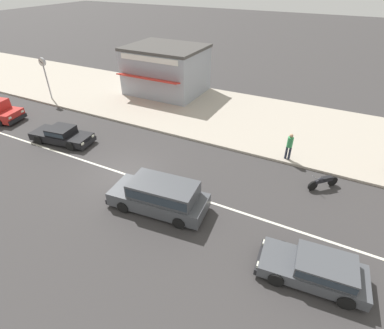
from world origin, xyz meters
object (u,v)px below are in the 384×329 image
object	(u,v)px
minivan_dark_grey_4	(161,195)
motorcycle_0	(323,181)
hatchback_dark_grey_0	(317,269)
pedestrian_near_clock	(290,145)
shopfront_corner_warung	(166,69)
street_clock	(44,68)
sedan_black_2	(62,135)

from	to	relation	value
minivan_dark_grey_4	motorcycle_0	distance (m)	8.68
hatchback_dark_grey_0	pedestrian_near_clock	bearing A→B (deg)	109.41
shopfront_corner_warung	motorcycle_0	bearing A→B (deg)	-30.24
minivan_dark_grey_4	pedestrian_near_clock	world-z (taller)	pedestrian_near_clock
minivan_dark_grey_4	street_clock	size ratio (longest dim) A/B	1.41
pedestrian_near_clock	street_clock	bearing A→B (deg)	178.52
hatchback_dark_grey_0	sedan_black_2	distance (m)	17.24
sedan_black_2	minivan_dark_grey_4	bearing A→B (deg)	-15.63
hatchback_dark_grey_0	pedestrian_near_clock	distance (m)	8.47
motorcycle_0	minivan_dark_grey_4	bearing A→B (deg)	-141.79
minivan_dark_grey_4	motorcycle_0	xyz separation A→B (m)	(6.81, 5.36, -0.42)
street_clock	sedan_black_2	bearing A→B (deg)	-36.57
sedan_black_2	motorcycle_0	world-z (taller)	sedan_black_2
street_clock	pedestrian_near_clock	distance (m)	21.03
hatchback_dark_grey_0	motorcycle_0	world-z (taller)	hatchback_dark_grey_0
minivan_dark_grey_4	shopfront_corner_warung	distance (m)	16.41
hatchback_dark_grey_0	motorcycle_0	xyz separation A→B (m)	(-0.52, 6.10, -0.17)
hatchback_dark_grey_0	sedan_black_2	xyz separation A→B (m)	(-16.90, 3.42, -0.06)
sedan_black_2	shopfront_corner_warung	world-z (taller)	shopfront_corner_warung
minivan_dark_grey_4	pedestrian_near_clock	size ratio (longest dim) A/B	2.95
minivan_dark_grey_4	motorcycle_0	bearing A→B (deg)	38.21
motorcycle_0	shopfront_corner_warung	xyz separation A→B (m)	(-15.05, 8.77, 1.78)
sedan_black_2	motorcycle_0	xyz separation A→B (m)	(16.38, 2.68, -0.11)
hatchback_dark_grey_0	shopfront_corner_warung	bearing A→B (deg)	136.30
minivan_dark_grey_4	pedestrian_near_clock	xyz separation A→B (m)	(4.52, 7.23, 0.30)
minivan_dark_grey_4	pedestrian_near_clock	distance (m)	8.53
sedan_black_2	pedestrian_near_clock	size ratio (longest dim) A/B	2.61
hatchback_dark_grey_0	motorcycle_0	size ratio (longest dim) A/B	2.96
sedan_black_2	pedestrian_near_clock	world-z (taller)	pedestrian_near_clock
sedan_black_2	pedestrian_near_clock	bearing A→B (deg)	17.91
motorcycle_0	shopfront_corner_warung	bearing A→B (deg)	149.76
sedan_black_2	hatchback_dark_grey_0	bearing A→B (deg)	-11.43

